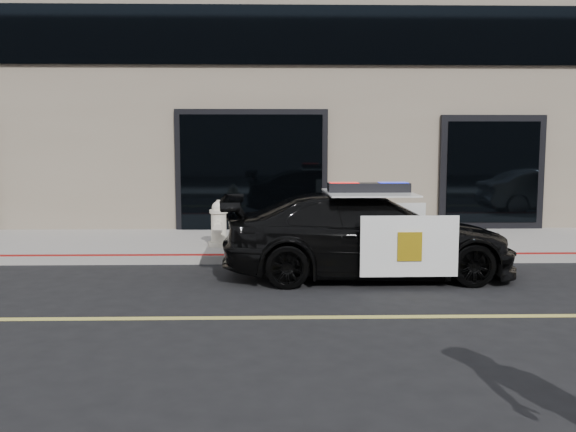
{
  "coord_description": "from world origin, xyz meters",
  "views": [
    {
      "loc": [
        -0.52,
        -7.64,
        2.14
      ],
      "look_at": [
        -0.29,
        2.2,
        1.0
      ],
      "focal_mm": 40.0,
      "sensor_mm": 36.0,
      "label": 1
    }
  ],
  "objects": [
    {
      "name": "ground",
      "position": [
        0.0,
        0.0,
        0.0
      ],
      "size": [
        120.0,
        120.0,
        0.0
      ],
      "primitive_type": "plane",
      "color": "black",
      "rests_on": "ground"
    },
    {
      "name": "sidewalk_n",
      "position": [
        0.0,
        5.25,
        0.07
      ],
      "size": [
        60.0,
        3.5,
        0.15
      ],
      "primitive_type": "cube",
      "color": "gray",
      "rests_on": "ground"
    },
    {
      "name": "police_car",
      "position": [
        0.99,
        2.37,
        0.68
      ],
      "size": [
        2.17,
        4.65,
        1.51
      ],
      "color": "black",
      "rests_on": "ground"
    },
    {
      "name": "building_n",
      "position": [
        0.0,
        10.5,
        6.0
      ],
      "size": [
        60.0,
        7.0,
        12.0
      ],
      "primitive_type": "cube",
      "color": "#756856",
      "rests_on": "ground"
    },
    {
      "name": "fire_hydrant",
      "position": [
        -1.56,
        4.54,
        0.57
      ],
      "size": [
        0.4,
        0.56,
        0.89
      ],
      "color": "beige",
      "rests_on": "sidewalk_n"
    }
  ]
}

